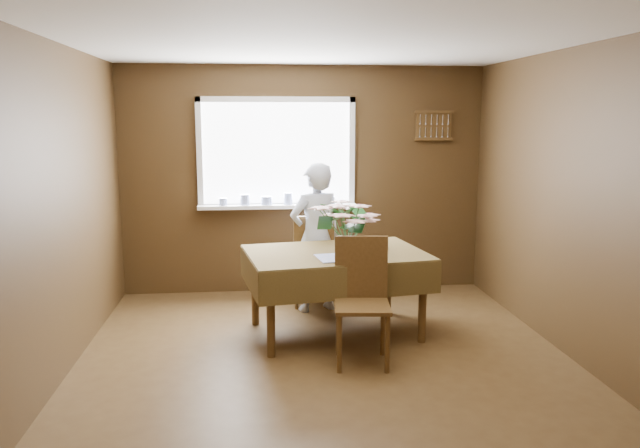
{
  "coord_description": "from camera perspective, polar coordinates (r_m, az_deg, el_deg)",
  "views": [
    {
      "loc": [
        -0.55,
        -4.62,
        1.95
      ],
      "look_at": [
        0.0,
        0.55,
        1.05
      ],
      "focal_mm": 35.0,
      "sensor_mm": 36.0,
      "label": 1
    }
  ],
  "objects": [
    {
      "name": "wall_right",
      "position": [
        5.32,
        22.61,
        1.5
      ],
      "size": [
        0.0,
        4.5,
        4.5
      ],
      "primitive_type": "plane",
      "rotation": [
        1.57,
        0.0,
        -1.57
      ],
      "color": "brown",
      "rests_on": "floor"
    },
    {
      "name": "wall_front",
      "position": [
        2.53,
        6.73,
        -6.28
      ],
      "size": [
        4.0,
        0.0,
        4.0
      ],
      "primitive_type": "plane",
      "rotation": [
        -1.57,
        0.0,
        0.0
      ],
      "color": "brown",
      "rests_on": "floor"
    },
    {
      "name": "floor",
      "position": [
        5.05,
        0.68,
        -12.91
      ],
      "size": [
        4.5,
        4.5,
        0.0
      ],
      "primitive_type": "plane",
      "color": "#463018",
      "rests_on": "ground"
    },
    {
      "name": "ceiling",
      "position": [
        4.69,
        0.74,
        16.55
      ],
      "size": [
        4.5,
        4.5,
        0.0
      ],
      "primitive_type": "plane",
      "rotation": [
        3.14,
        0.0,
        0.0
      ],
      "color": "white",
      "rests_on": "wall_back"
    },
    {
      "name": "spoon_rack",
      "position": [
        7.13,
        10.36,
        8.85
      ],
      "size": [
        0.44,
        0.05,
        0.33
      ],
      "color": "#53391B",
      "rests_on": "wall_back"
    },
    {
      "name": "table_knife",
      "position": [
        5.42,
        4.33,
        -2.82
      ],
      "size": [
        0.07,
        0.24,
        0.0
      ],
      "primitive_type": "cube",
      "rotation": [
        0.0,
        0.0,
        0.22
      ],
      "color": "silver",
      "rests_on": "dining_table"
    },
    {
      "name": "chair_far",
      "position": [
        6.44,
        -0.73,
        -2.97
      ],
      "size": [
        0.44,
        0.44,
        0.96
      ],
      "rotation": [
        0.0,
        0.0,
        3.22
      ],
      "color": "#53391B",
      "rests_on": "floor"
    },
    {
      "name": "dining_table",
      "position": [
        5.59,
        1.43,
        -3.47
      ],
      "size": [
        1.7,
        1.29,
        0.77
      ],
      "rotation": [
        0.0,
        0.0,
        0.15
      ],
      "color": "#53391B",
      "rests_on": "floor"
    },
    {
      "name": "flower_bouquet",
      "position": [
        5.36,
        2.56,
        0.18
      ],
      "size": [
        0.53,
        0.53,
        0.46
      ],
      "rotation": [
        0.0,
        0.0,
        0.13
      ],
      "color": "white",
      "rests_on": "dining_table"
    },
    {
      "name": "chair_near",
      "position": [
        5.02,
        3.83,
        -6.48
      ],
      "size": [
        0.47,
        0.47,
        1.0
      ],
      "rotation": [
        0.0,
        0.0,
        -0.11
      ],
      "color": "#53391B",
      "rests_on": "floor"
    },
    {
      "name": "wall_back",
      "position": [
        6.93,
        -1.49,
        4.01
      ],
      "size": [
        4.0,
        0.0,
        4.0
      ],
      "primitive_type": "plane",
      "rotation": [
        1.57,
        0.0,
        0.0
      ],
      "color": "brown",
      "rests_on": "floor"
    },
    {
      "name": "side_plate",
      "position": [
        5.75,
        5.03,
        -2.12
      ],
      "size": [
        0.26,
        0.26,
        0.01
      ],
      "primitive_type": "cylinder",
      "rotation": [
        0.0,
        0.0,
        0.11
      ],
      "color": "white",
      "rests_on": "dining_table"
    },
    {
      "name": "seated_woman",
      "position": [
        6.25,
        -0.4,
        -1.25
      ],
      "size": [
        0.64,
        0.52,
        1.5
      ],
      "primitive_type": "imported",
      "rotation": [
        0.0,
        0.0,
        3.48
      ],
      "color": "white",
      "rests_on": "floor"
    },
    {
      "name": "wall_left",
      "position": [
        4.9,
        -23.23,
        0.8
      ],
      "size": [
        0.0,
        4.5,
        4.5
      ],
      "primitive_type": "plane",
      "rotation": [
        1.57,
        0.0,
        1.57
      ],
      "color": "brown",
      "rests_on": "floor"
    },
    {
      "name": "window_assembly",
      "position": [
        6.85,
        -3.96,
        4.77
      ],
      "size": [
        1.72,
        0.2,
        1.22
      ],
      "color": "white",
      "rests_on": "wall_back"
    }
  ]
}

